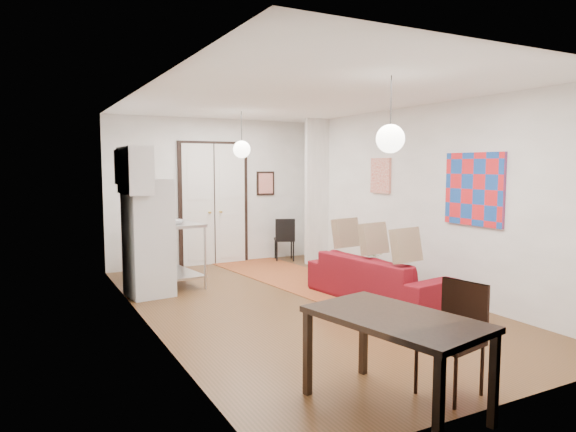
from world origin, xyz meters
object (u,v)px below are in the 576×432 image
sofa (378,278)px  dining_chair_near (442,328)px  fridge (148,238)px  coffee_table (368,271)px  kitchen_counter (171,243)px  dining_table (395,326)px  black_side_chair (282,235)px  dining_chair_far (442,328)px

sofa → dining_chair_near: (-1.42, -2.72, 0.23)m
fridge → dining_chair_near: 4.79m
coffee_table → kitchen_counter: bearing=143.9°
sofa → coffee_table: size_ratio=2.72×
sofa → dining_chair_near: 3.07m
dining_table → black_side_chair: bearing=70.4°
kitchen_counter → dining_table: 5.25m
coffee_table → black_side_chair: (0.05, 3.07, 0.21)m
black_side_chair → kitchen_counter: bearing=44.4°
fridge → dining_chair_far: 4.79m
black_side_chair → coffee_table: bearing=110.1°
coffee_table → dining_chair_near: 3.61m
dining_table → dining_chair_near: dining_chair_near is taller
sofa → dining_table: 3.48m
fridge → sofa: bearing=-38.7°
sofa → dining_table: (-2.02, -2.81, 0.36)m
black_side_chair → dining_chair_far: bearing=96.3°
sofa → dining_chair_far: size_ratio=2.34×
dining_chair_far → black_side_chair: size_ratio=1.09×
dining_table → black_side_chair: size_ratio=1.74×
dining_chair_near → dining_chair_far: 0.00m
coffee_table → black_side_chair: size_ratio=0.94×
dining_table → dining_chair_far: dining_chair_far is taller
dining_table → fridge: bearing=101.0°
kitchen_counter → dining_table: bearing=-93.6°
coffee_table → fridge: size_ratio=0.47×
dining_chair_far → dining_table: bearing=-92.3°
dining_chair_far → black_side_chair: dining_chair_far is taller
dining_table → black_side_chair: 6.78m
black_side_chair → sofa: bearing=107.2°
coffee_table → dining_chair_far: dining_chair_far is taller
dining_chair_near → dining_chair_far: size_ratio=1.00×
coffee_table → dining_chair_near: size_ratio=0.86×
sofa → coffee_table: 0.54m
kitchen_counter → dining_chair_far: 5.23m
black_side_chair → dining_table: bearing=91.6°
dining_chair_near → coffee_table: bearing=141.9°
sofa → fridge: size_ratio=1.27×
fridge → dining_chair_near: (1.50, -4.54, -0.33)m
coffee_table → kitchen_counter: kitchen_counter is taller
fridge → dining_chair_near: fridge is taller
fridge → dining_chair_far: fridge is taller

